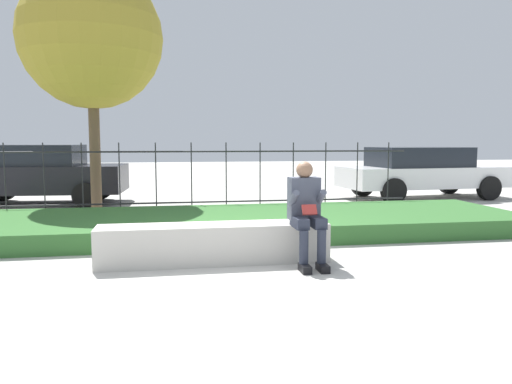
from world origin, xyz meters
The scene contains 8 objects.
ground_plane centered at (0.00, 0.00, 0.00)m, with size 60.00×60.00×0.00m, color #B2AFA8.
stone_bench centered at (-0.25, 0.00, 0.22)m, with size 2.93×0.53×0.50m.
person_seated_reader centered at (0.88, -0.30, 0.72)m, with size 0.42×0.73×1.30m.
grass_berm centered at (0.00, 2.08, 0.15)m, with size 10.48×2.77×0.30m.
iron_fence centered at (0.00, 3.89, 0.80)m, with size 8.48×0.03×1.52m.
car_parked_right centered at (5.92, 6.16, 0.73)m, with size 4.62×2.15×1.38m.
car_parked_left centered at (-3.92, 6.63, 0.76)m, with size 4.05×2.11×1.45m.
tree_behind_fence centered at (-2.34, 4.79, 3.67)m, with size 2.94×2.94×5.16m.
Camera 1 is at (-0.79, -6.26, 1.56)m, focal length 35.00 mm.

